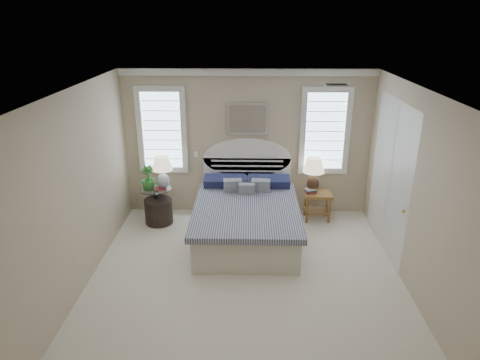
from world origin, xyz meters
name	(u,v)px	position (x,y,z in m)	size (l,w,h in m)	color
floor	(245,286)	(0.00, 0.00, 0.00)	(4.50, 5.00, 0.01)	beige
ceiling	(246,93)	(0.00, 0.00, 2.70)	(4.50, 5.00, 0.01)	white
wall_back	(247,144)	(0.00, 2.50, 1.35)	(4.50, 0.02, 2.70)	#BDA98D
wall_left	(73,197)	(-2.25, 0.00, 1.35)	(0.02, 5.00, 2.70)	#BDA98D
wall_right	(422,200)	(2.25, 0.00, 1.35)	(0.02, 5.00, 2.70)	#BDA98D
crown_molding	(248,72)	(0.00, 2.46, 2.64)	(4.50, 0.08, 0.12)	silver
hvac_vent	(336,85)	(1.20, 0.80, 2.68)	(0.30, 0.20, 0.02)	#B2B2B2
switch_plate	(196,154)	(-0.95, 2.48, 1.15)	(0.08, 0.01, 0.12)	silver
window_left	(162,130)	(-1.55, 2.48, 1.60)	(0.90, 0.06, 1.60)	silver
window_right	(325,131)	(1.40, 2.48, 1.60)	(0.90, 0.06, 1.60)	silver
painting	(247,119)	(0.00, 2.46, 1.82)	(0.74, 0.04, 0.58)	silver
closet_door	(390,177)	(2.23, 1.20, 1.20)	(0.02, 1.80, 2.40)	silver
bed	(246,216)	(0.00, 1.46, 0.39)	(1.72, 2.28, 1.47)	silver
side_table_left	(156,201)	(-1.65, 2.05, 0.39)	(0.56, 0.56, 0.63)	black
nightstand_right	(318,200)	(1.30, 2.15, 0.39)	(0.50, 0.40, 0.53)	brown
floor_pot	(159,211)	(-1.60, 1.95, 0.23)	(0.50, 0.50, 0.45)	black
lamp_left	(162,169)	(-1.51, 2.08, 1.00)	(0.42, 0.42, 0.60)	white
lamp_right	(313,171)	(1.20, 2.24, 0.92)	(0.45, 0.45, 0.65)	black
potted_plant	(148,178)	(-1.76, 2.01, 0.85)	(0.25, 0.25, 0.44)	#2E6D2B
books_left	(161,189)	(-1.54, 2.01, 0.64)	(0.21, 0.19, 0.02)	maroon
books_right	(311,191)	(1.16, 2.16, 0.57)	(0.23, 0.20, 0.08)	maroon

